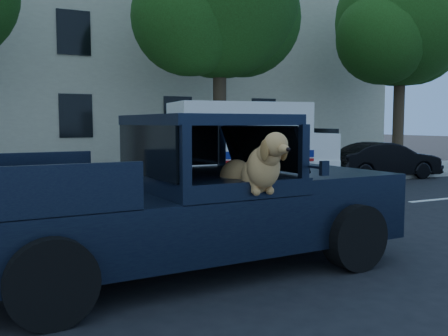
# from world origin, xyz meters

# --- Properties ---
(ground) EXTENTS (120.00, 120.00, 0.00)m
(ground) POSITION_xyz_m (0.00, 0.00, 0.00)
(ground) COLOR black
(ground) RESTS_ON ground
(far_sidewalk) EXTENTS (60.00, 4.00, 0.15)m
(far_sidewalk) POSITION_xyz_m (0.00, 9.20, 0.07)
(far_sidewalk) COLOR gray
(far_sidewalk) RESTS_ON ground
(lane_stripes) EXTENTS (21.60, 0.14, 0.01)m
(lane_stripes) POSITION_xyz_m (2.00, 3.40, 0.01)
(lane_stripes) COLOR silver
(lane_stripes) RESTS_ON ground
(street_tree_mid) EXTENTS (6.00, 5.20, 8.60)m
(street_tree_mid) POSITION_xyz_m (5.03, 9.62, 5.71)
(street_tree_mid) COLOR #332619
(street_tree_mid) RESTS_ON ground
(street_tree_right) EXTENTS (6.00, 5.20, 8.60)m
(street_tree_right) POSITION_xyz_m (13.03, 9.62, 5.71)
(street_tree_right) COLOR #332619
(street_tree_right) RESTS_ON ground
(building_main) EXTENTS (26.00, 6.00, 9.00)m
(building_main) POSITION_xyz_m (3.00, 16.50, 4.50)
(building_main) COLOR beige
(building_main) RESTS_ON ground
(pickup_truck) EXTENTS (5.81, 3.01, 2.04)m
(pickup_truck) POSITION_xyz_m (0.12, 0.58, 0.69)
(pickup_truck) COLOR black
(pickup_truck) RESTS_ON ground
(mail_truck) EXTENTS (4.81, 2.83, 2.51)m
(mail_truck) POSITION_xyz_m (4.74, 7.13, 1.10)
(mail_truck) COLOR silver
(mail_truck) RESTS_ON ground
(parked_sedan) EXTENTS (2.02, 4.01, 1.26)m
(parked_sedan) POSITION_xyz_m (10.57, 7.75, 0.63)
(parked_sedan) COLOR black
(parked_sedan) RESTS_ON ground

